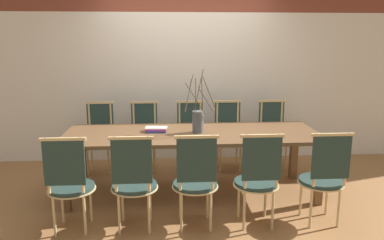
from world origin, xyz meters
TOP-DOWN VIEW (x-y plane):
  - ground_plane at (0.00, 0.00)m, footprint 16.00×16.00m
  - wall_rear at (0.00, 1.41)m, footprint 12.00×0.06m
  - dining_table at (0.00, 0.00)m, footprint 2.98×1.04m
  - chair_near_leftend at (-1.21, -0.87)m, footprint 0.45×0.45m
  - chair_near_left at (-0.61, -0.87)m, footprint 0.45×0.45m
  - chair_near_center at (-0.02, -0.87)m, footprint 0.45×0.45m
  - chair_near_right at (0.58, -0.87)m, footprint 0.45×0.45m
  - chair_near_rightend at (1.24, -0.87)m, footprint 0.45×0.45m
  - chair_far_leftend at (-1.23, 0.87)m, footprint 0.45×0.45m
  - chair_far_left at (-0.61, 0.87)m, footprint 0.45×0.45m
  - chair_far_center at (0.04, 0.87)m, footprint 0.45×0.45m
  - chair_far_right at (0.58, 0.87)m, footprint 0.45×0.45m
  - chair_far_rightend at (1.23, 0.87)m, footprint 0.45×0.45m
  - vase_centerpiece at (0.07, -0.00)m, footprint 0.39×0.38m
  - book_stack at (-0.42, 0.07)m, footprint 0.26×0.19m

SIDE VIEW (x-z plane):
  - ground_plane at x=0.00m, z-range 0.00..0.00m
  - chair_near_leftend at x=-1.21m, z-range 0.02..0.99m
  - chair_near_left at x=-0.61m, z-range 0.02..0.99m
  - chair_near_center at x=-0.02m, z-range 0.02..0.99m
  - chair_near_right at x=0.58m, z-range 0.02..0.99m
  - chair_near_rightend at x=1.24m, z-range 0.02..0.99m
  - chair_far_leftend at x=-1.23m, z-range 0.02..0.99m
  - chair_far_left at x=-0.61m, z-range 0.02..0.99m
  - chair_far_center at x=0.04m, z-range 0.02..0.99m
  - chair_far_right at x=0.58m, z-range 0.02..0.99m
  - chair_far_rightend at x=1.23m, z-range 0.02..0.99m
  - dining_table at x=0.00m, z-range 0.30..1.05m
  - book_stack at x=-0.42m, z-range 0.75..0.80m
  - vase_centerpiece at x=0.07m, z-range 0.52..1.26m
  - wall_rear at x=0.00m, z-range 0.00..3.20m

